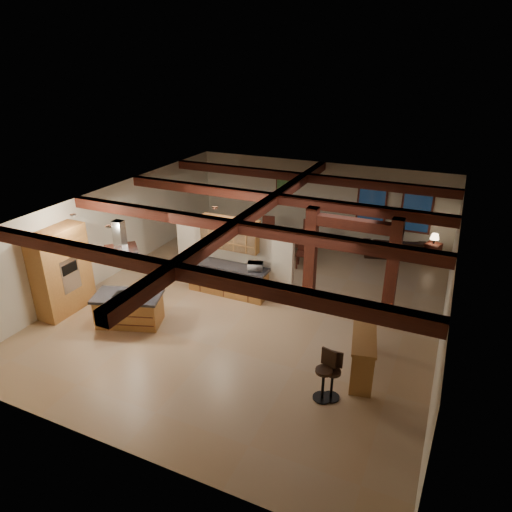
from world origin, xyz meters
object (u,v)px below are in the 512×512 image
Objects in this scene: bar_counter at (363,342)px; sofa at (396,247)px; kitchen_island at (129,309)px; dining_table at (286,248)px.

sofa is at bearing 92.48° from bar_counter.
bar_counter is at bearing 76.29° from sofa.
dining_table is (2.19, 5.86, -0.13)m from kitchen_island.
bar_counter is (6.04, 0.60, 0.28)m from kitchen_island.
sofa is (3.55, 1.67, 0.02)m from dining_table.
sofa is at bearing 16.18° from dining_table.
kitchen_island is 9.47m from sofa.
kitchen_island is at bearing 36.45° from sofa.
kitchen_island is at bearing -119.46° from dining_table.
sofa is (5.74, 7.52, -0.11)m from kitchen_island.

